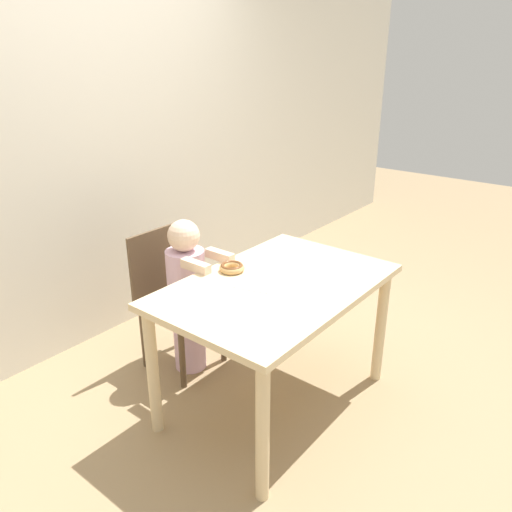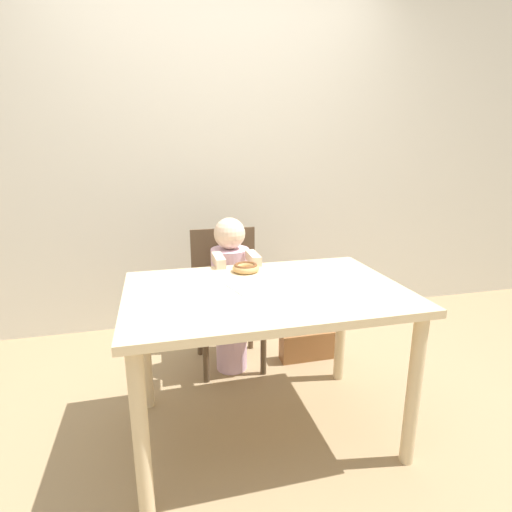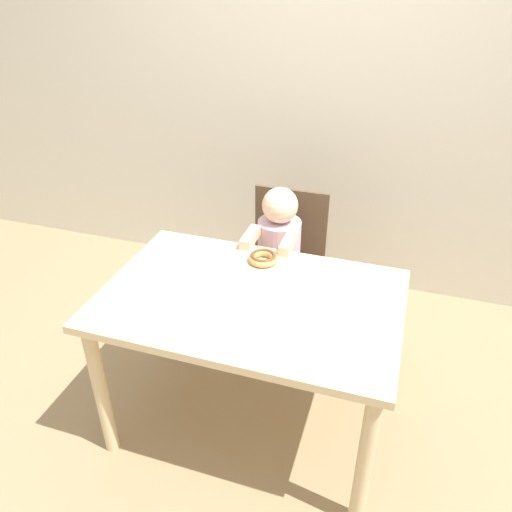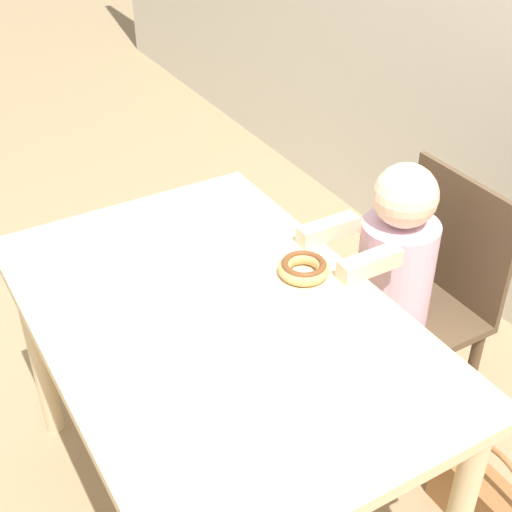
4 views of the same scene
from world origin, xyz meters
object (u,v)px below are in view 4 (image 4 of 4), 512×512
object	(u,v)px
donut	(304,268)
handbag	(486,505)
chair	(418,302)
child_figure	(390,303)

from	to	relation	value
donut	handbag	xyz separation A→B (m)	(0.48, 0.33, -0.65)
chair	child_figure	world-z (taller)	child_figure
donut	handbag	distance (m)	0.87
chair	child_figure	bearing A→B (deg)	-90.00
chair	donut	bearing A→B (deg)	-87.69
handbag	chair	bearing A→B (deg)	166.20
chair	donut	distance (m)	0.55
chair	handbag	distance (m)	0.61
donut	handbag	size ratio (longest dim) A/B	0.39
child_figure	chair	bearing A→B (deg)	90.00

